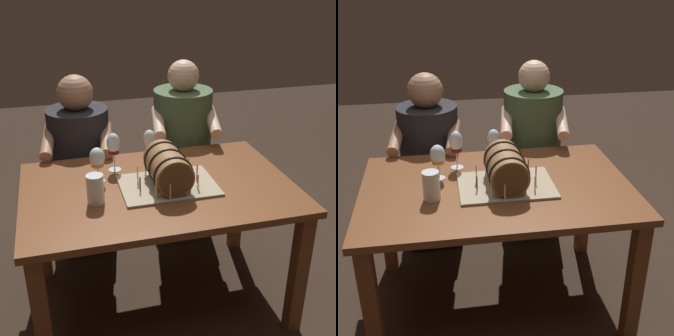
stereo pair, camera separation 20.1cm
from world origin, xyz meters
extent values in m
plane|color=#332319|center=(0.00, 0.00, 0.00)|extent=(8.00, 8.00, 0.00)
cube|color=brown|center=(0.00, 0.00, 0.70)|extent=(1.33, 0.89, 0.03)
cube|color=brown|center=(-0.61, -0.38, 0.34)|extent=(0.07, 0.07, 0.69)
cube|color=brown|center=(0.61, -0.38, 0.34)|extent=(0.07, 0.07, 0.69)
cube|color=brown|center=(-0.61, 0.38, 0.34)|extent=(0.07, 0.07, 0.69)
cube|color=brown|center=(0.61, 0.38, 0.34)|extent=(0.07, 0.07, 0.69)
cube|color=tan|center=(0.04, -0.02, 0.73)|extent=(0.47, 0.34, 0.01)
cylinder|color=olive|center=(0.04, -0.02, 0.82)|extent=(0.18, 0.29, 0.18)
cylinder|color=brown|center=(0.04, -0.17, 0.82)|extent=(0.16, 0.00, 0.16)
cylinder|color=brown|center=(0.04, 0.13, 0.82)|extent=(0.16, 0.00, 0.16)
torus|color=black|center=(0.04, -0.12, 0.82)|extent=(0.20, 0.01, 0.20)
torus|color=black|center=(0.04, -0.02, 0.82)|extent=(0.20, 0.01, 0.20)
torus|color=black|center=(0.04, 0.08, 0.82)|extent=(0.20, 0.01, 0.20)
cylinder|color=#D64C47|center=(0.19, -0.02, 0.77)|extent=(0.01, 0.01, 0.08)
sphere|color=#F9C64C|center=(0.19, -0.02, 0.82)|extent=(0.01, 0.01, 0.01)
cylinder|color=#D64C47|center=(0.17, 0.06, 0.77)|extent=(0.01, 0.01, 0.08)
sphere|color=#F9C64C|center=(0.17, 0.06, 0.82)|extent=(0.01, 0.01, 0.01)
cylinder|color=#D64C47|center=(0.10, 0.12, 0.77)|extent=(0.01, 0.01, 0.08)
sphere|color=#F9C64C|center=(0.10, 0.12, 0.82)|extent=(0.01, 0.01, 0.01)
cylinder|color=black|center=(0.03, 0.13, 0.77)|extent=(0.01, 0.01, 0.07)
sphere|color=#F9C64C|center=(0.03, 0.13, 0.81)|extent=(0.01, 0.01, 0.01)
cylinder|color=silver|center=(-0.04, 0.11, 0.77)|extent=(0.01, 0.01, 0.07)
sphere|color=#F9C64C|center=(-0.04, 0.11, 0.81)|extent=(0.01, 0.01, 0.01)
cylinder|color=silver|center=(-0.10, 0.03, 0.77)|extent=(0.01, 0.01, 0.08)
sphere|color=#F9C64C|center=(-0.10, 0.03, 0.82)|extent=(0.01, 0.01, 0.01)
cylinder|color=black|center=(-0.10, -0.05, 0.76)|extent=(0.01, 0.01, 0.06)
sphere|color=#F9C64C|center=(-0.10, -0.05, 0.80)|extent=(0.01, 0.01, 0.01)
cylinder|color=silver|center=(-0.05, -0.15, 0.77)|extent=(0.01, 0.01, 0.07)
sphere|color=#F9C64C|center=(-0.05, -0.15, 0.81)|extent=(0.01, 0.01, 0.01)
cylinder|color=silver|center=(0.01, -0.17, 0.77)|extent=(0.01, 0.01, 0.07)
sphere|color=#F9C64C|center=(0.01, -0.17, 0.80)|extent=(0.01, 0.01, 0.01)
cylinder|color=#EAD666|center=(0.12, -0.16, 0.77)|extent=(0.01, 0.01, 0.08)
sphere|color=#F9C64C|center=(0.12, -0.16, 0.82)|extent=(0.01, 0.01, 0.01)
cylinder|color=#EAD666|center=(0.17, -0.10, 0.76)|extent=(0.01, 0.01, 0.06)
sphere|color=#F9C64C|center=(0.17, -0.10, 0.80)|extent=(0.01, 0.01, 0.01)
cylinder|color=white|center=(-0.18, 0.24, 0.72)|extent=(0.07, 0.07, 0.00)
cylinder|color=white|center=(-0.18, 0.24, 0.77)|extent=(0.01, 0.01, 0.09)
ellipsoid|color=white|center=(-0.18, 0.24, 0.87)|extent=(0.07, 0.07, 0.12)
cylinder|color=maroon|center=(-0.18, 0.24, 0.83)|extent=(0.06, 0.06, 0.03)
cylinder|color=white|center=(-0.28, 0.12, 0.72)|extent=(0.06, 0.06, 0.00)
cylinder|color=white|center=(-0.28, 0.12, 0.76)|extent=(0.01, 0.01, 0.08)
ellipsoid|color=white|center=(-0.28, 0.12, 0.85)|extent=(0.08, 0.08, 0.10)
cylinder|color=#C6842D|center=(-0.28, 0.12, 0.82)|extent=(0.06, 0.06, 0.03)
cylinder|color=white|center=(0.03, 0.31, 0.72)|extent=(0.06, 0.06, 0.00)
cylinder|color=white|center=(0.03, 0.31, 0.76)|extent=(0.01, 0.01, 0.08)
ellipsoid|color=white|center=(0.03, 0.31, 0.85)|extent=(0.07, 0.07, 0.10)
cylinder|color=white|center=(-0.32, -0.09, 0.79)|extent=(0.08, 0.08, 0.14)
cylinder|color=#C6842D|center=(-0.32, -0.09, 0.78)|extent=(0.07, 0.07, 0.11)
cylinder|color=white|center=(-0.32, -0.09, 0.84)|extent=(0.07, 0.07, 0.01)
cube|color=black|center=(-0.33, 0.68, 0.23)|extent=(0.34, 0.32, 0.45)
cylinder|color=#232328|center=(-0.33, 0.68, 0.69)|extent=(0.42, 0.42, 0.49)
sphere|color=#A87A5B|center=(-0.33, 0.68, 1.03)|extent=(0.21, 0.21, 0.21)
cylinder|color=#A87A5B|center=(-0.18, 0.52, 0.79)|extent=(0.11, 0.31, 0.14)
cylinder|color=#A87A5B|center=(-0.51, 0.57, 0.79)|extent=(0.11, 0.31, 0.14)
cube|color=#2A3A24|center=(0.33, 0.68, 0.23)|extent=(0.34, 0.32, 0.45)
cylinder|color=#47603D|center=(0.33, 0.68, 0.73)|extent=(0.43, 0.43, 0.56)
sphere|color=beige|center=(0.33, 0.68, 1.09)|extent=(0.19, 0.19, 0.19)
cylinder|color=beige|center=(0.47, 0.52, 0.85)|extent=(0.12, 0.32, 0.14)
cylinder|color=beige|center=(0.14, 0.57, 0.85)|extent=(0.12, 0.32, 0.14)
camera|label=1|loc=(-0.46, -1.91, 1.73)|focal=47.50mm
camera|label=2|loc=(-0.27, -1.95, 1.73)|focal=47.50mm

